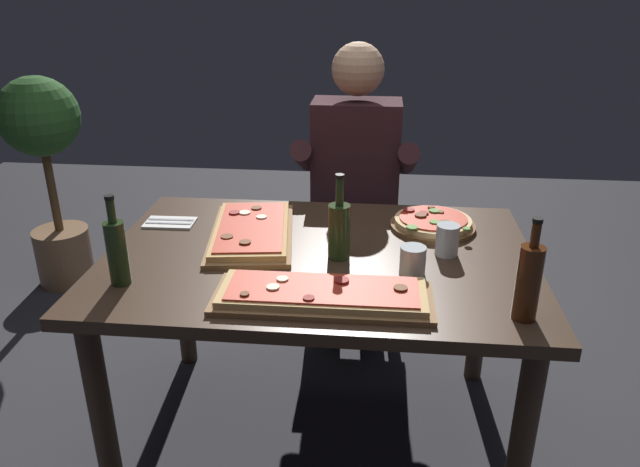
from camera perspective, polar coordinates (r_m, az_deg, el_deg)
The scene contains 14 objects.
ground_plane at distance 2.40m, azimuth -0.12°, elevation -18.09°, with size 6.40×6.40×0.00m, color #2D2D33.
dining_table at distance 2.03m, azimuth -0.14°, elevation -4.33°, with size 1.40×0.96×0.74m.
pizza_rectangular_front at distance 1.70m, azimuth 0.26°, elevation -5.79°, with size 0.62×0.24×0.05m.
pizza_rectangular_left at distance 2.12m, azimuth -6.47°, elevation 0.24°, with size 0.35×0.55×0.05m.
pizza_round_far at distance 2.21m, azimuth 10.57°, elevation 0.99°, with size 0.31×0.31×0.05m.
wine_bottle_dark at distance 1.92m, azimuth 1.82°, elevation 0.43°, with size 0.07×0.07×0.28m.
oil_bottle_amber at distance 1.67m, azimuth 19.06°, elevation -4.24°, with size 0.06×0.06×0.29m.
vinegar_bottle_green at distance 1.85m, azimuth -18.60°, elevation -1.53°, with size 0.06×0.06×0.28m.
tumbler_near_camera at distance 2.00m, azimuth 11.89°, elevation -0.73°, with size 0.08×0.08×0.10m.
tumbler_far_side at distance 1.86m, azimuth 8.72°, elevation -2.71°, with size 0.08×0.08×0.09m.
napkin_cutlery_set at distance 2.28m, azimuth -13.95°, elevation 1.01°, with size 0.18×0.11×0.01m.
diner_chair at distance 2.86m, azimuth 3.30°, elevation 0.75°, with size 0.44×0.44×0.87m.
seated_diner at distance 2.66m, azimuth 3.31°, elevation 4.84°, with size 0.53×0.41×1.33m.
potted_plant_corner at distance 3.43m, azimuth -24.37°, elevation 6.32°, with size 0.40×0.40×1.13m.
Camera 1 is at (0.18, -1.78, 1.59)m, focal length 33.95 mm.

